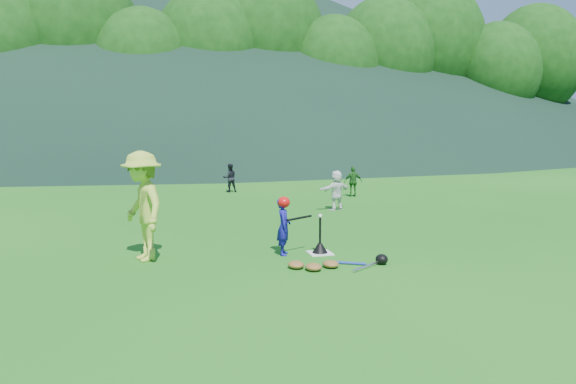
# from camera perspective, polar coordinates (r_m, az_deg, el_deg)

# --- Properties ---
(ground) EXTENTS (120.00, 120.00, 0.00)m
(ground) POSITION_cam_1_polar(r_m,az_deg,el_deg) (10.91, 3.26, -6.26)
(ground) COLOR #185A14
(ground) RESTS_ON ground
(home_plate) EXTENTS (0.45, 0.45, 0.02)m
(home_plate) POSITION_cam_1_polar(r_m,az_deg,el_deg) (10.91, 3.26, -6.21)
(home_plate) COLOR silver
(home_plate) RESTS_ON ground
(baseball) EXTENTS (0.08, 0.08, 0.08)m
(baseball) POSITION_cam_1_polar(r_m,az_deg,el_deg) (10.76, 3.29, -2.44)
(baseball) COLOR white
(baseball) RESTS_ON batting_tee
(batter_child) EXTENTS (0.36, 0.46, 1.09)m
(batter_child) POSITION_cam_1_polar(r_m,az_deg,el_deg) (10.69, -0.44, -3.53)
(batter_child) COLOR navy
(batter_child) RESTS_ON ground
(adult_coach) EXTENTS (1.13, 1.47, 2.01)m
(adult_coach) POSITION_cam_1_polar(r_m,az_deg,el_deg) (10.53, -14.56, -1.39)
(adult_coach) COLOR #A7C73A
(adult_coach) RESTS_ON ground
(fielder_b) EXTENTS (0.54, 0.44, 1.04)m
(fielder_b) POSITION_cam_1_polar(r_m,az_deg,el_deg) (20.50, -5.93, 1.44)
(fielder_b) COLOR black
(fielder_b) RESTS_ON ground
(fielder_c) EXTENTS (0.64, 0.33, 1.04)m
(fielder_c) POSITION_cam_1_polar(r_m,az_deg,el_deg) (19.23, 6.64, 1.05)
(fielder_c) COLOR #1D5A1B
(fielder_c) RESTS_ON ground
(fielder_d) EXTENTS (1.12, 0.71, 1.15)m
(fielder_d) POSITION_cam_1_polar(r_m,az_deg,el_deg) (16.20, 4.94, 0.17)
(fielder_d) COLOR white
(fielder_d) RESTS_ON ground
(batting_tee) EXTENTS (0.30, 0.30, 0.68)m
(batting_tee) POSITION_cam_1_polar(r_m,az_deg,el_deg) (10.88, 3.27, -5.60)
(batting_tee) COLOR black
(batting_tee) RESTS_ON home_plate
(batter_gear) EXTENTS (0.71, 0.31, 0.45)m
(batter_gear) POSITION_cam_1_polar(r_m,az_deg,el_deg) (10.62, -0.31, -1.18)
(batter_gear) COLOR red
(batter_gear) RESTS_ON ground
(equipment_pile) EXTENTS (1.80, 0.76, 0.19)m
(equipment_pile) POSITION_cam_1_polar(r_m,az_deg,el_deg) (9.87, 4.40, -7.30)
(equipment_pile) COLOR olive
(equipment_pile) RESTS_ON ground
(outfield_fence) EXTENTS (70.07, 0.08, 1.33)m
(outfield_fence) POSITION_cam_1_polar(r_m,az_deg,el_deg) (38.30, -9.48, 4.23)
(outfield_fence) COLOR gray
(outfield_fence) RESTS_ON ground
(tree_line) EXTENTS (70.04, 11.40, 14.82)m
(tree_line) POSITION_cam_1_polar(r_m,az_deg,el_deg) (44.45, -10.07, 14.30)
(tree_line) COLOR #382314
(tree_line) RESTS_ON ground
(distant_hills) EXTENTS (155.00, 140.00, 32.00)m
(distant_hills) POSITION_cam_1_polar(r_m,az_deg,el_deg) (92.88, -17.45, 14.45)
(distant_hills) COLOR black
(distant_hills) RESTS_ON ground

